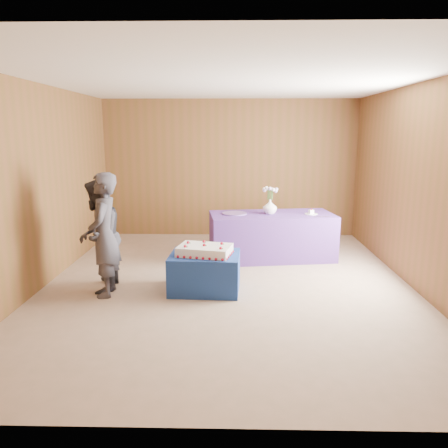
{
  "coord_description": "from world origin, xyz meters",
  "views": [
    {
      "loc": [
        0.08,
        -5.73,
        2.06
      ],
      "look_at": [
        -0.05,
        0.1,
        0.83
      ],
      "focal_mm": 35.0,
      "sensor_mm": 36.0,
      "label": 1
    }
  ],
  "objects_px": {
    "guest_right": "(99,236)",
    "cake_table": "(205,272)",
    "vase": "(270,207)",
    "guest_left": "(104,235)",
    "serving_table": "(272,236)",
    "sheet_cake": "(205,250)"
  },
  "relations": [
    {
      "from": "vase",
      "to": "guest_right",
      "type": "height_order",
      "value": "guest_right"
    },
    {
      "from": "guest_right",
      "to": "cake_table",
      "type": "bearing_deg",
      "value": 84.81
    },
    {
      "from": "sheet_cake",
      "to": "guest_right",
      "type": "height_order",
      "value": "guest_right"
    },
    {
      "from": "serving_table",
      "to": "guest_left",
      "type": "distance_m",
      "value": 2.88
    },
    {
      "from": "guest_left",
      "to": "guest_right",
      "type": "xyz_separation_m",
      "value": [
        -0.12,
        0.15,
        -0.05
      ]
    },
    {
      "from": "cake_table",
      "to": "vase",
      "type": "xyz_separation_m",
      "value": [
        0.97,
        1.55,
        0.62
      ]
    },
    {
      "from": "serving_table",
      "to": "vase",
      "type": "distance_m",
      "value": 0.49
    },
    {
      "from": "sheet_cake",
      "to": "guest_right",
      "type": "bearing_deg",
      "value": -168.38
    },
    {
      "from": "vase",
      "to": "guest_left",
      "type": "height_order",
      "value": "guest_left"
    },
    {
      "from": "cake_table",
      "to": "guest_left",
      "type": "bearing_deg",
      "value": -169.65
    },
    {
      "from": "cake_table",
      "to": "sheet_cake",
      "type": "xyz_separation_m",
      "value": [
        0.0,
        -0.03,
        0.31
      ]
    },
    {
      "from": "serving_table",
      "to": "vase",
      "type": "bearing_deg",
      "value": 178.16
    },
    {
      "from": "vase",
      "to": "guest_left",
      "type": "bearing_deg",
      "value": -142.32
    },
    {
      "from": "cake_table",
      "to": "serving_table",
      "type": "distance_m",
      "value": 1.86
    },
    {
      "from": "serving_table",
      "to": "guest_left",
      "type": "relative_size",
      "value": 1.27
    },
    {
      "from": "sheet_cake",
      "to": "guest_left",
      "type": "distance_m",
      "value": 1.29
    },
    {
      "from": "vase",
      "to": "guest_left",
      "type": "xyz_separation_m",
      "value": [
        -2.23,
        -1.72,
        -0.08
      ]
    },
    {
      "from": "guest_right",
      "to": "guest_left",
      "type": "bearing_deg",
      "value": 31.52
    },
    {
      "from": "guest_left",
      "to": "guest_right",
      "type": "distance_m",
      "value": 0.2
    },
    {
      "from": "serving_table",
      "to": "guest_right",
      "type": "height_order",
      "value": "guest_right"
    },
    {
      "from": "cake_table",
      "to": "serving_table",
      "type": "height_order",
      "value": "serving_table"
    },
    {
      "from": "cake_table",
      "to": "sheet_cake",
      "type": "height_order",
      "value": "sheet_cake"
    }
  ]
}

